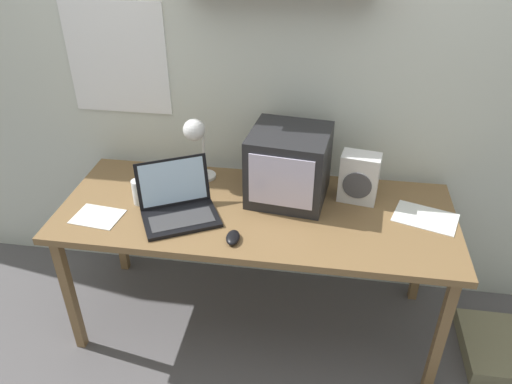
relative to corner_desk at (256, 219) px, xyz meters
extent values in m
plane|color=#5A5759|center=(0.00, 0.00, -0.69)|extent=(12.00, 12.00, 0.00)
cube|color=silver|center=(0.00, 0.45, 0.61)|extent=(5.60, 0.06, 2.60)
cube|color=white|center=(-0.78, 0.41, 0.63)|extent=(0.53, 0.01, 0.57)
cube|color=brown|center=(0.00, 0.00, 0.04)|extent=(1.89, 0.75, 0.03)
cube|color=brown|center=(-0.88, -0.31, -0.33)|extent=(0.04, 0.05, 0.71)
cube|color=brown|center=(0.88, -0.31, -0.33)|extent=(0.04, 0.05, 0.71)
cube|color=brown|center=(-0.88, 0.31, -0.33)|extent=(0.04, 0.05, 0.71)
cube|color=brown|center=(0.88, 0.31, -0.33)|extent=(0.04, 0.05, 0.71)
cube|color=#232326|center=(0.14, 0.15, 0.23)|extent=(0.40, 0.39, 0.35)
cube|color=silver|center=(0.12, -0.03, 0.24)|extent=(0.30, 0.04, 0.25)
cube|color=black|center=(-0.33, -0.14, 0.07)|extent=(0.41, 0.36, 0.02)
cube|color=#38383A|center=(-0.32, -0.16, 0.08)|extent=(0.32, 0.25, 0.00)
cube|color=black|center=(-0.40, -0.01, 0.18)|extent=(0.33, 0.22, 0.22)
cube|color=#ADCCE9|center=(-0.40, -0.01, 0.18)|extent=(0.30, 0.20, 0.20)
cylinder|color=white|center=(-0.31, 0.26, 0.06)|extent=(0.11, 0.11, 0.01)
cylinder|color=white|center=(-0.31, 0.26, 0.22)|extent=(0.02, 0.02, 0.29)
sphere|color=white|center=(-0.34, 0.20, 0.36)|extent=(0.11, 0.11, 0.11)
cylinder|color=white|center=(-0.57, -0.03, 0.12)|extent=(0.06, 0.06, 0.13)
cylinder|color=#CC3D47|center=(-0.57, -0.03, 0.10)|extent=(0.06, 0.06, 0.09)
cube|color=white|center=(0.48, 0.17, 0.18)|extent=(0.20, 0.14, 0.25)
cylinder|color=#4C4C51|center=(0.47, 0.11, 0.17)|extent=(0.14, 0.03, 0.14)
ellipsoid|color=black|center=(-0.06, -0.25, 0.07)|extent=(0.07, 0.11, 0.03)
cube|color=silver|center=(-0.73, -0.17, 0.06)|extent=(0.24, 0.19, 0.00)
cube|color=white|center=(0.80, 0.05, 0.06)|extent=(0.33, 0.27, 0.00)
cube|color=gray|center=(1.31, -0.05, -0.64)|extent=(0.43, 0.43, 0.09)
camera|label=1|loc=(0.30, -1.95, 1.41)|focal=35.00mm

